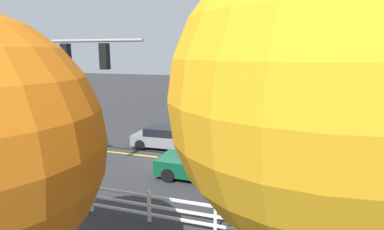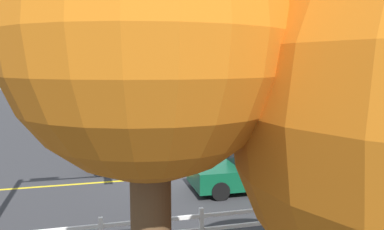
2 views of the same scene
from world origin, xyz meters
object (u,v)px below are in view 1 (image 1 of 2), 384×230
Objects in this scene: car_0 at (270,147)px; car_2 at (166,138)px; car_1 at (208,165)px; tree_2 at (319,100)px.

car_0 is 6.22m from car_2.
car_0 is at bearing -2.51° from car_2.
car_2 is (3.76, -3.90, -0.04)m from car_1.
car_0 is 13.08m from tree_2.
car_1 is 5.41m from car_2.
car_1 is (2.46, 3.89, 0.02)m from car_0.
car_0 is 1.03× the size of car_2.
tree_2 is at bearing -83.40° from car_0.
car_1 is at bearing -48.51° from car_2.
car_0 is at bearing -82.39° from tree_2.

